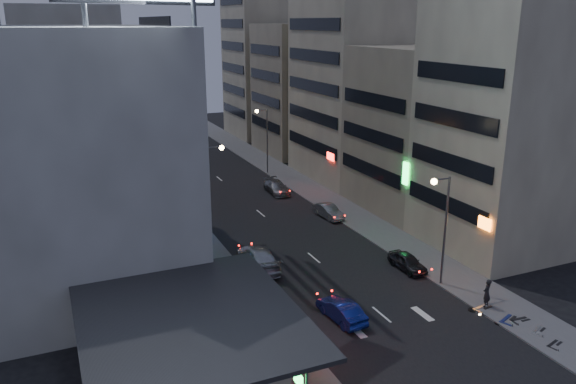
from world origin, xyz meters
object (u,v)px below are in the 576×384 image
road_car_blue (341,310)px  person (487,293)px  parked_car_right_near (407,262)px  scooter_black_b (526,309)px  parked_car_left (182,187)px  parked_car_right_mid (328,211)px  parked_car_right_far (277,187)px  scooter_blue (509,306)px  scooter_black_a (556,332)px  scooter_silver_b (487,296)px  scooter_silver_a (539,318)px  road_car_silver (258,258)px

road_car_blue → person: bearing=160.4°
parked_car_right_near → person: 7.26m
road_car_blue → scooter_black_b: 11.85m
parked_car_right_near → parked_car_left: parked_car_left is taller
parked_car_right_near → parked_car_right_mid: bearing=89.7°
parked_car_left → parked_car_right_far: 10.42m
parked_car_right_near → scooter_black_b: 9.58m
parked_car_left → scooter_blue: (13.04, -34.96, -0.04)m
scooter_black_a → scooter_silver_b: bearing=-8.8°
parked_car_left → scooter_black_b: size_ratio=3.09×
scooter_silver_b → scooter_black_a: bearing=179.8°
scooter_silver_a → scooter_silver_b: scooter_silver_b is taller
scooter_black_b → scooter_silver_b: 2.57m
parked_car_right_near → scooter_black_b: size_ratio=2.05×
scooter_black_a → parked_car_right_mid: bearing=-11.5°
scooter_black_b → scooter_black_a: bearing=174.7°
parked_car_right_mid → parked_car_left: 17.42m
person → scooter_silver_b: bearing=-162.5°
person → scooter_black_a: bearing=77.4°
road_car_blue → scooter_blue: 10.91m
parked_car_right_far → person: 29.88m
scooter_black_a → scooter_black_b: bearing=-25.3°
person → road_car_silver: bearing=-69.4°
parked_car_right_mid → scooter_silver_a: 23.60m
parked_car_right_mid → road_car_blue: size_ratio=0.97×
parked_car_left → scooter_black_b: parked_car_left is taller
scooter_black_b → scooter_blue: bearing=52.9°
scooter_silver_a → scooter_black_b: size_ratio=0.96×
parked_car_right_near → person: size_ratio=1.92×
scooter_silver_b → scooter_silver_a: bearing=-171.9°
scooter_black_b → scooter_silver_a: bearing=178.3°
person → scooter_black_a: size_ratio=1.15×
parked_car_right_far → scooter_black_b: (4.09, -31.84, -0.00)m
parked_car_left → parked_car_right_near: bearing=106.3°
road_car_blue → person: size_ratio=2.09×
parked_car_left → scooter_silver_b: (12.69, -33.30, -0.06)m
road_car_silver → person: size_ratio=3.01×
scooter_silver_b → parked_car_left: bearing=13.1°
parked_car_right_near → parked_car_right_far: size_ratio=0.80×
scooter_silver_a → parked_car_right_mid: bearing=-14.9°
parked_car_right_near → scooter_silver_a: 10.71m
scooter_black_a → scooter_blue: (-0.33, 3.42, 0.10)m
parked_car_right_near → scooter_silver_b: 7.07m
parked_car_left → person: size_ratio=2.89×
scooter_black_a → person: bearing=-5.4°
parked_car_right_near → parked_car_left: size_ratio=0.67×
parked_car_right_far → scooter_blue: (3.34, -31.18, 0.06)m
road_car_silver → scooter_blue: size_ratio=2.88×
scooter_black_b → person: bearing=37.1°
parked_car_right_near → scooter_silver_b: bearing=-78.1°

